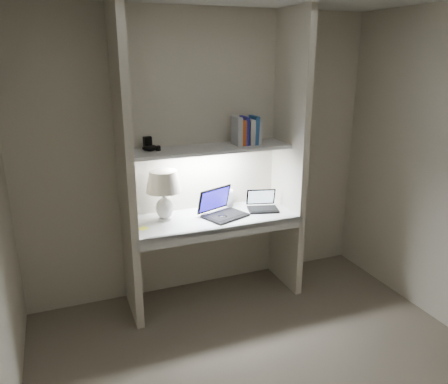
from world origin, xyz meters
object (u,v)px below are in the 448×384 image
laptop_netbook (262,205)px  book_row (246,131)px  table_lamp (164,187)px  laptop_main (221,210)px  speaker (227,198)px

laptop_netbook → book_row: (-0.13, 0.08, 0.67)m
table_lamp → laptop_main: bearing=-8.3°
laptop_main → laptop_netbook: 0.41m
laptop_main → speaker: bearing=36.0°
laptop_main → book_row: (0.27, 0.10, 0.66)m
speaker → book_row: 0.66m
table_lamp → laptop_netbook: size_ratio=1.37×
laptop_main → table_lamp: bearing=149.9°
table_lamp → book_row: 0.87m
book_row → table_lamp: bearing=-177.9°
book_row → laptop_netbook: bearing=-31.1°
laptop_main → book_row: book_row is taller
laptop_main → laptop_netbook: size_ratio=1.39×
laptop_main → laptop_netbook: (0.40, 0.02, -0.01)m
laptop_netbook → speaker: 0.34m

